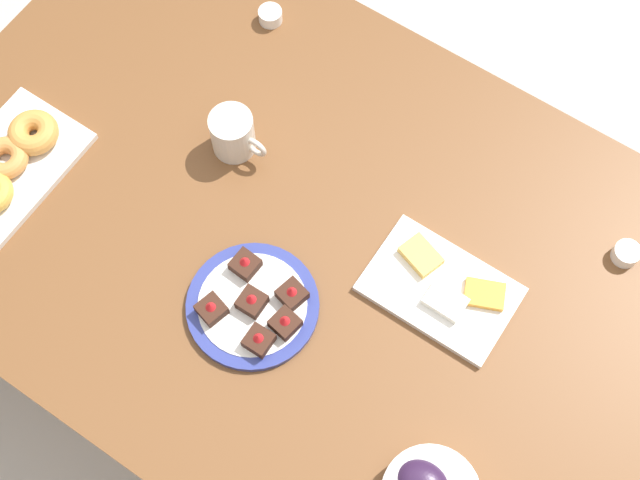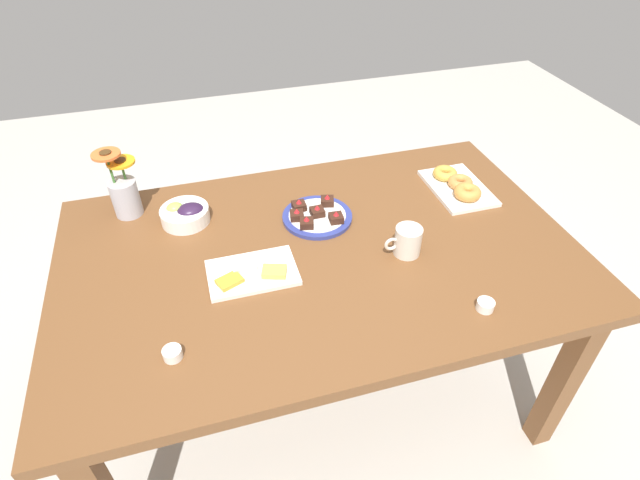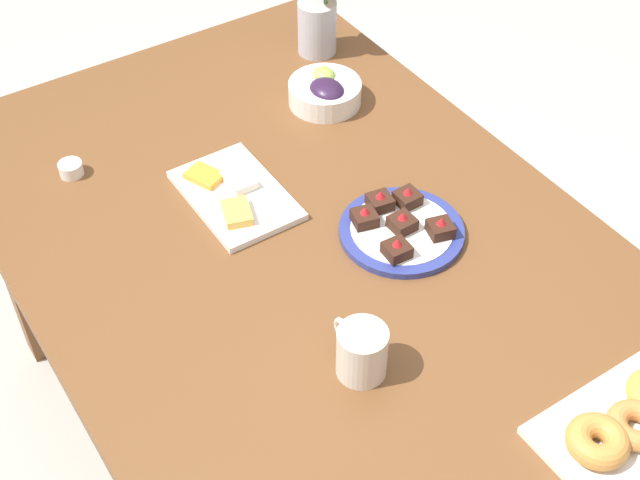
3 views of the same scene
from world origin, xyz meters
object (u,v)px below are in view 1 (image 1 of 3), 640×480
Objects in this scene: dining_table at (320,266)px; croissant_platter at (11,162)px; coffee_mug at (233,133)px; cheese_platter at (442,288)px; jam_cup_berry at (270,15)px; dessert_plate at (254,305)px; jam_cup_honey at (626,253)px.

croissant_platter reaches higher than dining_table.
coffee_mug reaches higher than croissant_platter.
croissant_platter is at bearing -163.60° from cheese_platter.
coffee_mug reaches higher than jam_cup_berry.
dining_table is 6.83× the size of dessert_plate.
jam_cup_honey is (0.72, 0.20, -0.03)m from coffee_mug.
cheese_platter reaches higher than jam_cup_honey.
croissant_platter is at bearing -155.51° from jam_cup_honey.
croissant_platter reaches higher than cheese_platter.
coffee_mug is at bearing 176.02° from cheese_platter.
jam_cup_honey is at bearing 24.49° from croissant_platter.
jam_cup_honey is 0.67m from dessert_plate.
dining_table is 0.56m from jam_cup_honey.
jam_cup_berry reaches higher than dining_table.
dessert_plate is (0.22, -0.24, -0.04)m from coffee_mug.
croissant_platter reaches higher than jam_cup_honey.
dining_table is 6.15× the size of cheese_platter.
croissant_platter is at bearing -140.19° from coffee_mug.
dessert_plate reaches higher than cheese_platter.
croissant_platter is at bearing -162.49° from dining_table.
jam_cup_berry is 0.20× the size of dessert_plate.
dining_table is at bearing 77.83° from dessert_plate.
dining_table is 33.33× the size of jam_cup_honey.
coffee_mug reaches higher than jam_cup_honey.
croissant_platter is 1.19× the size of dessert_plate.
cheese_platter is 0.83m from croissant_platter.
dessert_plate is at bearing 2.36° from croissant_platter.
cheese_platter is at bearing 13.51° from dining_table.
dining_table is 0.30m from coffee_mug.
jam_cup_berry is at bearing 111.96° from coffee_mug.
coffee_mug is (-0.25, 0.09, 0.13)m from dining_table.
jam_cup_honey is (0.24, 0.24, 0.01)m from cheese_platter.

